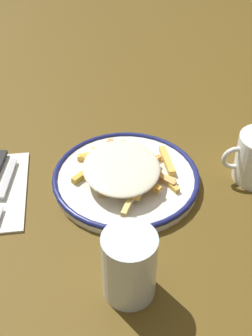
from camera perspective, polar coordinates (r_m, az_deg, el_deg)
ground_plane at (r=0.82m, az=0.00°, el=-1.87°), size 2.60×2.60×0.00m
plate at (r=0.82m, az=0.00°, el=-1.31°), size 0.28×0.28×0.02m
fries_heap at (r=0.79m, az=-0.36°, el=-0.07°), size 0.20×0.21×0.04m
fork at (r=0.82m, az=-15.91°, el=-2.87°), size 0.04×0.18×0.01m
water_glass at (r=0.62m, az=0.44°, el=-12.76°), size 0.08×0.08×0.11m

